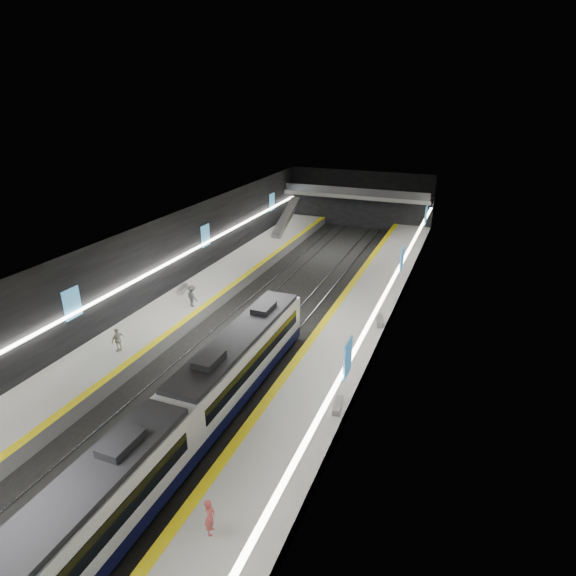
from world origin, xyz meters
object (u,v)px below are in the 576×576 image
at_px(bench_right_near, 338,406).
at_px(bench_left_far, 183,289).
at_px(train, 174,427).
at_px(passenger_right_a, 210,517).
at_px(escalator, 286,217).
at_px(passenger_left_b, 192,296).
at_px(passenger_left_a, 118,340).
at_px(bench_right_far, 380,321).

bearing_deg(bench_right_near, bench_left_far, 139.49).
relative_size(train, passenger_right_a, 17.14).
xyz_separation_m(escalator, passenger_left_b, (1.34, -24.85, -0.94)).
distance_m(train, passenger_left_a, 11.65).
height_order(train, bench_right_near, train).
relative_size(train, bench_left_far, 16.96).
bearing_deg(bench_right_near, passenger_left_a, 169.71).
relative_size(bench_right_far, passenger_right_a, 1.01).
xyz_separation_m(bench_left_far, passenger_left_a, (1.90, -11.01, 0.69)).
bearing_deg(train, bench_left_far, 122.30).
height_order(bench_right_near, passenger_right_a, passenger_right_a).
height_order(bench_left_far, passenger_left_b, passenger_left_b).
relative_size(escalator, bench_right_near, 5.04).
relative_size(escalator, bench_left_far, 4.52).
xyz_separation_m(train, escalator, (-10.00, 40.25, 0.70)).
relative_size(passenger_right_a, passenger_left_b, 0.91).
bearing_deg(train, bench_right_near, 41.64).
bearing_deg(passenger_left_b, train, 144.31).
bearing_deg(escalator, bench_right_near, -63.45).
relative_size(escalator, passenger_left_a, 4.40).
relative_size(escalator, passenger_right_a, 4.57).
height_order(bench_left_far, passenger_right_a, passenger_right_a).
xyz_separation_m(escalator, passenger_right_a, (14.42, -44.24, -1.02)).
bearing_deg(passenger_left_b, bench_left_far, -18.22).
bearing_deg(passenger_right_a, bench_right_far, -26.82).
xyz_separation_m(escalator, bench_right_far, (17.00, -22.11, -1.68)).
bearing_deg(bench_right_far, bench_right_near, -103.30).
height_order(bench_left_far, bench_right_far, bench_right_far).
xyz_separation_m(bench_left_far, bench_right_far, (18.31, 0.26, 0.00)).
height_order(train, bench_left_far, train).
bearing_deg(passenger_right_a, train, 27.74).
bearing_deg(bench_left_far, passenger_left_b, -58.11).
relative_size(bench_right_near, passenger_right_a, 0.91).
xyz_separation_m(escalator, bench_left_far, (-1.31, -22.36, -1.68)).
height_order(train, bench_right_far, train).
distance_m(bench_right_far, passenger_left_b, 15.91).
bearing_deg(passenger_left_b, bench_right_far, -145.11).
bearing_deg(passenger_left_a, bench_left_far, -159.26).
height_order(bench_right_far, passenger_right_a, passenger_right_a).
height_order(bench_right_far, passenger_left_a, passenger_left_a).
xyz_separation_m(escalator, passenger_left_a, (0.60, -33.37, -0.99)).
relative_size(passenger_left_a, passenger_left_b, 0.94).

